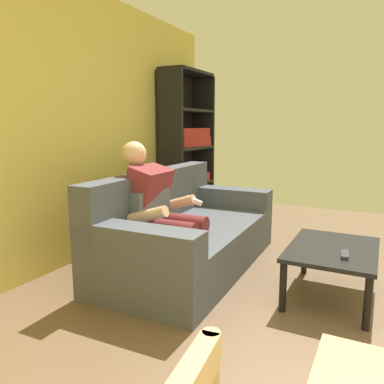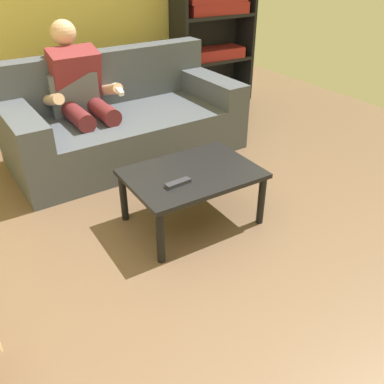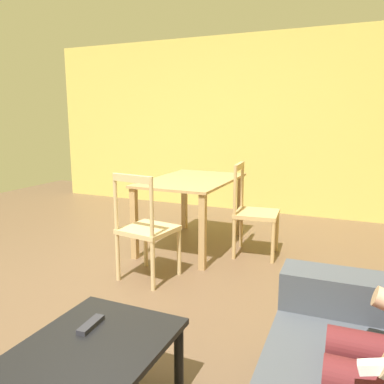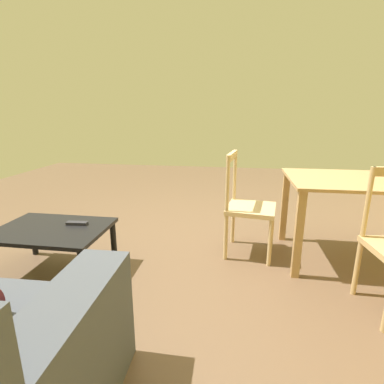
{
  "view_description": "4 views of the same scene",
  "coord_description": "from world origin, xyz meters",
  "px_view_note": "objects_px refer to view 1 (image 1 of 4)",
  "views": [
    {
      "loc": [
        -1.73,
        0.46,
        1.28
      ],
      "look_at": [
        1.18,
        1.96,
        0.7
      ],
      "focal_mm": 35.0,
      "sensor_mm": 36.0,
      "label": 1
    },
    {
      "loc": [
        -0.15,
        -1.27,
        1.67
      ],
      "look_at": [
        1.11,
        0.74,
        0.23
      ],
      "focal_mm": 38.37,
      "sensor_mm": 36.0,
      "label": 2
    },
    {
      "loc": [
        2.34,
        1.79,
        1.4
      ],
      "look_at": [
        -1.41,
        0.15,
        0.6
      ],
      "focal_mm": 36.4,
      "sensor_mm": 36.0,
      "label": 3
    },
    {
      "loc": [
        -0.32,
        2.72,
        1.28
      ],
      "look_at": [
        -0.11,
        1.35,
        0.9
      ],
      "focal_mm": 27.39,
      "sensor_mm": 36.0,
      "label": 4
    }
  ],
  "objects_px": {
    "person_lounging": "(160,210)",
    "bookshelf": "(186,156)",
    "tv_remote": "(345,255)",
    "couch": "(185,233)",
    "coffee_table": "(332,254)"
  },
  "relations": [
    {
      "from": "person_lounging",
      "to": "bookshelf",
      "type": "distance_m",
      "value": 1.99
    },
    {
      "from": "tv_remote",
      "to": "bookshelf",
      "type": "height_order",
      "value": "bookshelf"
    },
    {
      "from": "person_lounging",
      "to": "bookshelf",
      "type": "height_order",
      "value": "bookshelf"
    },
    {
      "from": "couch",
      "to": "bookshelf",
      "type": "distance_m",
      "value": 1.8
    },
    {
      "from": "person_lounging",
      "to": "couch",
      "type": "bearing_deg",
      "value": -11.77
    },
    {
      "from": "couch",
      "to": "person_lounging",
      "type": "distance_m",
      "value": 0.43
    },
    {
      "from": "couch",
      "to": "bookshelf",
      "type": "relative_size",
      "value": 1.03
    },
    {
      "from": "person_lounging",
      "to": "tv_remote",
      "type": "xyz_separation_m",
      "value": [
        0.09,
        -1.45,
        -0.18
      ]
    },
    {
      "from": "coffee_table",
      "to": "tv_remote",
      "type": "xyz_separation_m",
      "value": [
        -0.16,
        -0.1,
        0.06
      ]
    },
    {
      "from": "couch",
      "to": "coffee_table",
      "type": "relative_size",
      "value": 2.37
    },
    {
      "from": "couch",
      "to": "coffee_table",
      "type": "bearing_deg",
      "value": -92.78
    },
    {
      "from": "person_lounging",
      "to": "bookshelf",
      "type": "xyz_separation_m",
      "value": [
        1.83,
        0.73,
        0.29
      ]
    },
    {
      "from": "person_lounging",
      "to": "tv_remote",
      "type": "distance_m",
      "value": 1.47
    },
    {
      "from": "couch",
      "to": "bookshelf",
      "type": "height_order",
      "value": "bookshelf"
    },
    {
      "from": "tv_remote",
      "to": "coffee_table",
      "type": "bearing_deg",
      "value": -63.34
    }
  ]
}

